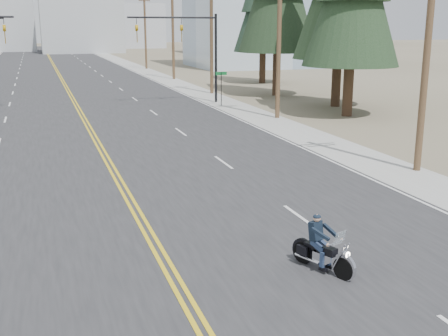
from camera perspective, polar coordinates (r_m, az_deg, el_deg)
ground_plane at (r=13.48m, az=-4.25°, el=-12.69°), size 400.00×400.00×0.00m
road at (r=81.95m, az=-16.61°, el=9.43°), size 20.00×200.00×0.01m
sidewalk_right at (r=83.15m, az=-8.56°, el=9.92°), size 3.00×200.00×0.01m
traffic_mast_right at (r=45.26m, az=-3.34°, el=12.78°), size 7.10×0.26×7.00m
street_sign at (r=44.06m, az=-0.28°, el=8.68°), size 0.90×0.06×2.62m
utility_pole_a at (r=24.96m, az=20.06°, el=12.58°), size 2.20×0.30×11.00m
utility_pole_b at (r=37.92m, az=5.64°, el=14.03°), size 2.20×0.30×11.50m
utility_pole_c at (r=51.99m, az=-1.28°, el=13.86°), size 2.20×0.30×11.00m
utility_pole_d at (r=66.47m, az=-5.23°, el=14.12°), size 2.20×0.30×11.50m
utility_pole_e at (r=83.10m, az=-8.01°, el=13.89°), size 2.20×0.30×11.00m
haze_bldg_b at (r=137.11m, az=-14.33°, el=14.23°), size 18.00×14.00×14.00m
haze_bldg_c at (r=129.03m, az=1.01°, el=15.56°), size 16.00×12.00×18.00m
haze_bldg_e at (r=164.05m, az=-8.92°, el=14.08°), size 14.00×14.00×12.00m
motorcyclist at (r=14.53m, az=10.07°, el=-7.65°), size 1.44×2.04×1.46m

